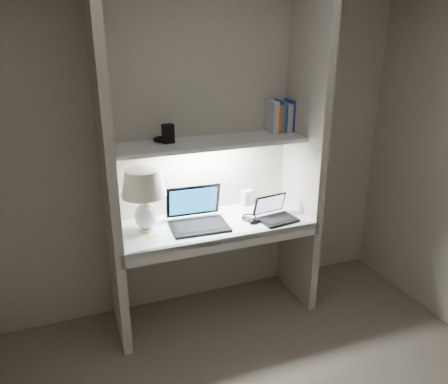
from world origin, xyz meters
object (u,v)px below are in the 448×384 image
table_lamp (144,190)px  laptop_main (197,217)px  laptop_netbook (275,214)px  book_row (282,116)px  speaker (247,198)px

table_lamp → laptop_main: bearing=-3.9°
laptop_netbook → book_row: (0.18, 0.30, 0.67)m
table_lamp → book_row: size_ratio=1.87×
laptop_netbook → speaker: size_ratio=2.38×
speaker → book_row: size_ratio=0.52×
table_lamp → laptop_main: (0.37, -0.03, -0.24)m
book_row → speaker: bearing=173.2°
speaker → table_lamp: bearing=174.5°
laptop_main → book_row: size_ratio=1.74×
table_lamp → laptop_main: 0.44m
laptop_main → speaker: size_ratio=3.33×
table_lamp → speaker: (0.86, 0.19, -0.24)m
laptop_main → book_row: (0.76, 0.18, 0.65)m
book_row → table_lamp: bearing=-172.1°
laptop_netbook → speaker: (-0.08, 0.33, 0.02)m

